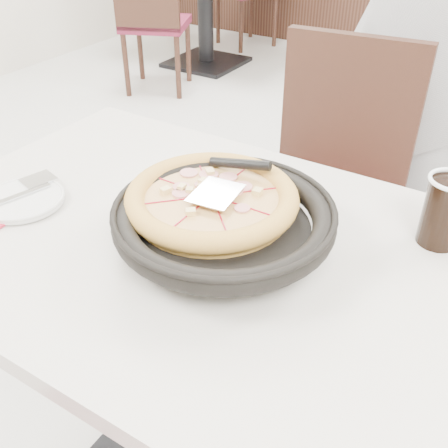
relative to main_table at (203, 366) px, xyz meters
The scene contains 13 objects.
floor 0.53m from the main_table, 101.26° to the left, with size 7.00×7.00×0.00m, color #A9AAA5.
main_table is the anchor object (origin of this frame).
chair_far 0.64m from the main_table, 88.48° to the left, with size 0.42×0.42×0.95m, color black, non-canonical shape.
trivet 0.41m from the main_table, 24.65° to the left, with size 0.13×0.13×0.04m, color black.
pizza_pan 0.42m from the main_table, ahead, with size 0.32×0.32×0.01m, color black.
pizza 0.44m from the main_table, 67.76° to the left, with size 0.30×0.30×0.02m, color tan.
pizza_server 0.47m from the main_table, 47.76° to the left, with size 0.08×0.10×0.00m, color silver.
side_plate 0.55m from the main_table, 165.57° to the right, with size 0.17×0.17×0.01m, color silver.
fork 0.57m from the main_table, 164.78° to the right, with size 0.01×0.16×0.00m, color silver.
cola_glass 0.63m from the main_table, 30.03° to the left, with size 0.08×0.08×0.13m, color black.
diner_person 1.36m from the main_table, 87.21° to the left, with size 0.70×0.46×1.92m, color #A9A9AD.
bg_table_left 3.43m from the main_table, 123.57° to the left, with size 1.20×0.80×0.75m, color beige, non-canonical shape.
bg_chair_left_near 2.91m from the main_table, 130.20° to the left, with size 0.42×0.42×0.95m, color black, non-canonical shape.
Camera 1 is at (0.55, -1.04, 1.35)m, focal length 42.00 mm.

